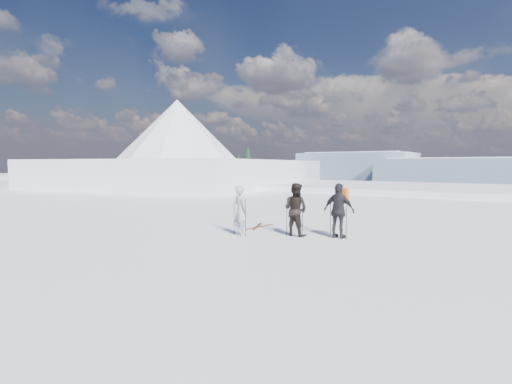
# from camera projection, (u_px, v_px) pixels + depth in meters

# --- Properties ---
(lake_basin) EXTENTS (820.00, 820.00, 71.62)m
(lake_basin) POSITION_uv_depth(u_px,v_px,m) (436.00, 261.00, 37.07)
(lake_basin) COLOR white
(lake_basin) RESTS_ON ground
(near_ridge) EXTENTS (31.37, 35.68, 25.62)m
(near_ridge) POSITION_uv_depth(u_px,v_px,m) (210.00, 211.00, 50.93)
(near_ridge) COLOR white
(near_ridge) RESTS_ON ground
(skier_grey) EXTENTS (0.76, 0.65, 1.76)m
(skier_grey) POSITION_uv_depth(u_px,v_px,m) (241.00, 211.00, 14.14)
(skier_grey) COLOR #959DA3
(skier_grey) RESTS_ON ground
(skier_dark) EXTENTS (0.98, 0.80, 1.87)m
(skier_dark) POSITION_uv_depth(u_px,v_px,m) (296.00, 209.00, 14.07)
(skier_dark) COLOR black
(skier_dark) RESTS_ON ground
(skier_pack) EXTENTS (1.13, 0.51, 1.89)m
(skier_pack) POSITION_uv_depth(u_px,v_px,m) (339.00, 211.00, 13.59)
(skier_pack) COLOR black
(skier_pack) RESTS_ON ground
(backpack) EXTENTS (0.41, 0.24, 0.52)m
(backpack) POSITION_uv_depth(u_px,v_px,m) (342.00, 175.00, 13.71)
(backpack) COLOR orange
(backpack) RESTS_ON skier_pack
(ski_poles) EXTENTS (3.67, 1.49, 1.37)m
(ski_poles) POSITION_uv_depth(u_px,v_px,m) (290.00, 219.00, 13.91)
(ski_poles) COLOR black
(ski_poles) RESTS_ON ground
(skis_loose) EXTENTS (0.76, 1.70, 0.03)m
(skis_loose) POSITION_uv_depth(u_px,v_px,m) (259.00, 227.00, 16.10)
(skis_loose) COLOR black
(skis_loose) RESTS_ON ground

